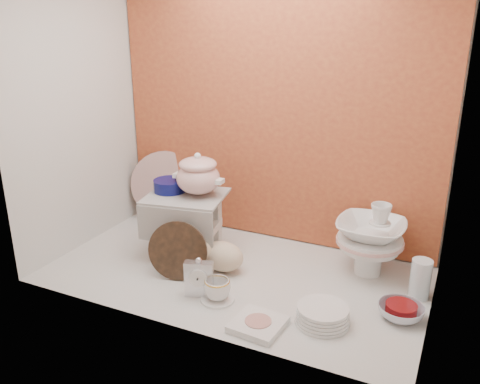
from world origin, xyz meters
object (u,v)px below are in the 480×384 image
object	(u,v)px
crystal_bowl	(401,312)
step_stool	(187,225)
floral_platter	(166,186)
porcelain_tower	(370,238)
soup_tureen	(198,174)
plush_pig	(222,256)
dinner_plate_stack	(323,315)
mantel_clock	(199,277)
gold_rim_teacup	(217,289)
blue_white_vase	(172,215)

from	to	relation	value
crystal_bowl	step_stool	bearing A→B (deg)	172.89
step_stool	floral_platter	size ratio (longest dim) A/B	0.90
floral_platter	porcelain_tower	distance (m)	1.27
soup_tureen	floral_platter	world-z (taller)	soup_tureen
soup_tureen	porcelain_tower	world-z (taller)	soup_tureen
floral_platter	crystal_bowl	world-z (taller)	floral_platter
plush_pig	dinner_plate_stack	world-z (taller)	plush_pig
step_stool	mantel_clock	distance (m)	0.44
mantel_clock	plush_pig	xyz separation A→B (m)	(-0.01, 0.25, -0.01)
plush_pig	gold_rim_teacup	world-z (taller)	plush_pig
gold_rim_teacup	mantel_clock	bearing A→B (deg)	178.62
gold_rim_teacup	porcelain_tower	distance (m)	0.78
plush_pig	floral_platter	bearing A→B (deg)	135.90
gold_rim_teacup	porcelain_tower	world-z (taller)	porcelain_tower
gold_rim_teacup	dinner_plate_stack	bearing A→B (deg)	4.13
step_stool	floral_platter	xyz separation A→B (m)	(-0.36, 0.36, 0.05)
floral_platter	porcelain_tower	size ratio (longest dim) A/B	1.16
step_stool	blue_white_vase	distance (m)	0.27
step_stool	gold_rim_teacup	world-z (taller)	step_stool
step_stool	gold_rim_teacup	bearing A→B (deg)	-54.85
mantel_clock	crystal_bowl	bearing A→B (deg)	-5.06
soup_tureen	blue_white_vase	xyz separation A→B (m)	(-0.26, 0.15, -0.32)
floral_platter	dinner_plate_stack	distance (m)	1.37
floral_platter	mantel_clock	size ratio (longest dim) A/B	2.30
blue_white_vase	mantel_clock	xyz separation A→B (m)	(0.47, -0.52, -0.02)
porcelain_tower	plush_pig	bearing A→B (deg)	-156.39
mantel_clock	porcelain_tower	distance (m)	0.84
blue_white_vase	mantel_clock	distance (m)	0.70
gold_rim_teacup	soup_tureen	bearing A→B (deg)	128.54
soup_tureen	plush_pig	xyz separation A→B (m)	(0.19, -0.12, -0.36)
porcelain_tower	soup_tureen	bearing A→B (deg)	-169.12
step_stool	crystal_bowl	bearing A→B (deg)	-17.93
step_stool	crystal_bowl	xyz separation A→B (m)	(1.11, -0.14, -0.14)
dinner_plate_stack	crystal_bowl	xyz separation A→B (m)	(0.29, 0.17, -0.01)
floral_platter	blue_white_vase	xyz separation A→B (m)	(0.15, -0.18, -0.10)
plush_pig	porcelain_tower	world-z (taller)	porcelain_tower
gold_rim_teacup	dinner_plate_stack	size ratio (longest dim) A/B	0.51
blue_white_vase	plush_pig	distance (m)	0.53
porcelain_tower	dinner_plate_stack	bearing A→B (deg)	-98.80
dinner_plate_stack	plush_pig	bearing A→B (deg)	159.05
crystal_bowl	porcelain_tower	distance (m)	0.42
mantel_clock	crystal_bowl	distance (m)	0.87
step_stool	mantel_clock	xyz separation A→B (m)	(0.26, -0.34, -0.07)
step_stool	soup_tureen	size ratio (longest dim) A/B	1.48
soup_tureen	mantel_clock	xyz separation A→B (m)	(0.21, -0.37, -0.35)
blue_white_vase	crystal_bowl	xyz separation A→B (m)	(1.31, -0.31, -0.09)
blue_white_vase	gold_rim_teacup	bearing A→B (deg)	-42.93
step_stool	porcelain_tower	world-z (taller)	porcelain_tower
step_stool	crystal_bowl	world-z (taller)	step_stool
dinner_plate_stack	step_stool	bearing A→B (deg)	159.38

